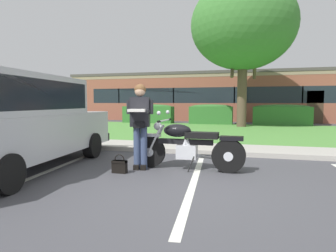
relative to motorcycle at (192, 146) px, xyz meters
The scene contains 15 objects.
ground_plane 1.17m from the motorcycle, 81.58° to the right, with size 140.00×140.00×0.00m, color #424247.
curb_strip 1.84m from the motorcycle, 85.03° to the left, with size 60.00×0.20×0.12m, color #ADA89E.
concrete_walk 2.68m from the motorcycle, 86.62° to the left, with size 60.00×1.50×0.08m, color #ADA89E.
grass_lawn 7.81m from the motorcycle, 88.86° to the left, with size 60.00×8.81×0.06m, color #518E3D.
stall_stripe_0 2.86m from the motorcycle, 162.47° to the right, with size 0.12×4.40×0.01m, color silver.
stall_stripe_1 0.99m from the motorcycle, 77.30° to the right, with size 0.12×4.40×0.01m, color silver.
motorcycle is the anchor object (origin of this frame).
rider_person 1.17m from the motorcycle, 167.79° to the right, with size 0.53×0.63×1.70m.
handbag 1.47m from the motorcycle, 154.09° to the right, with size 0.28×0.13×0.36m.
parked_suv_adjacent 3.51m from the motorcycle, 164.54° to the right, with size 2.34×4.99×1.86m.
shade_tree 11.54m from the motorcycle, 86.32° to the left, with size 5.46×5.46×7.70m.
hedge_left 13.19m from the motorcycle, 113.17° to the left, with size 3.23×0.90×1.24m.
hedge_center_left 12.19m from the motorcycle, 95.52° to the left, with size 2.56×0.90×1.24m.
hedge_center_right 12.46m from the motorcycle, 76.79° to the left, with size 3.16×0.90×1.24m.
brick_building 19.05m from the motorcycle, 89.83° to the left, with size 25.61×8.16×3.57m.
Camera 1 is at (0.92, -4.61, 1.34)m, focal length 31.34 mm.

